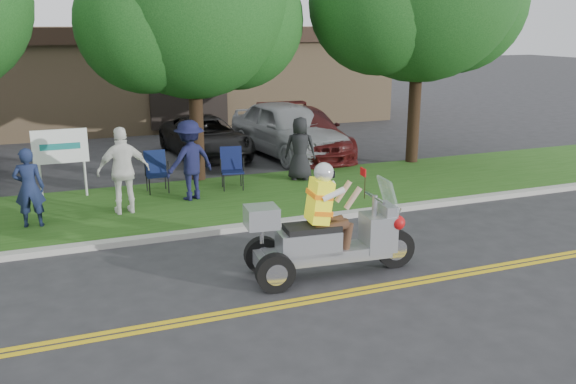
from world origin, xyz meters
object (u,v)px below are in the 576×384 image
object	(u,v)px
parked_car_mid	(205,137)
parked_car_far_right	(287,129)
spectator_adult_left	(29,188)
lawn_chair_a	(232,165)
lawn_chair_b	(156,169)
spectator_adult_right	(124,171)
parked_car_right	(303,132)
trike_scooter	(325,237)

from	to	relation	value
parked_car_mid	parked_car_far_right	size ratio (longest dim) A/B	0.88
spectator_adult_left	lawn_chair_a	bearing A→B (deg)	-155.01
lawn_chair_b	spectator_adult_left	bearing A→B (deg)	-147.17
spectator_adult_right	parked_car_far_right	world-z (taller)	spectator_adult_right
lawn_chair_b	parked_car_right	world-z (taller)	parked_car_right
spectator_adult_left	parked_car_far_right	bearing A→B (deg)	-138.50
spectator_adult_right	parked_car_right	xyz separation A→B (m)	(6.19, 4.70, -0.31)
lawn_chair_b	parked_car_mid	bearing A→B (deg)	60.94
spectator_adult_right	parked_car_right	world-z (taller)	spectator_adult_right
lawn_chair_a	spectator_adult_left	bearing A→B (deg)	-152.62
lawn_chair_a	spectator_adult_right	distance (m)	3.05
trike_scooter	spectator_adult_left	bearing A→B (deg)	142.23
spectator_adult_right	parked_car_far_right	size ratio (longest dim) A/B	0.37
spectator_adult_right	parked_car_right	distance (m)	7.77
parked_car_mid	lawn_chair_a	bearing A→B (deg)	-99.43
trike_scooter	spectator_adult_right	world-z (taller)	spectator_adult_right
spectator_adult_left	parked_car_mid	distance (m)	7.75
lawn_chair_a	lawn_chair_b	world-z (taller)	lawn_chair_a
parked_car_right	lawn_chair_a	bearing A→B (deg)	-130.51
parked_car_mid	spectator_adult_right	bearing A→B (deg)	-123.67
spectator_adult_left	parked_car_mid	size ratio (longest dim) A/B	0.36
lawn_chair_a	lawn_chair_b	xyz separation A→B (m)	(-1.83, 0.37, -0.02)
spectator_adult_left	parked_car_far_right	size ratio (longest dim) A/B	0.32
lawn_chair_b	spectator_adult_left	world-z (taller)	spectator_adult_left
parked_car_right	trike_scooter	bearing A→B (deg)	-106.76
spectator_adult_left	parked_car_far_right	distance (m)	9.13
lawn_chair_a	trike_scooter	bearing A→B (deg)	-80.50
lawn_chair_b	trike_scooter	bearing A→B (deg)	-73.68
spectator_adult_left	parked_car_far_right	world-z (taller)	parked_car_far_right
lawn_chair_a	parked_car_right	bearing A→B (deg)	55.66
lawn_chair_a	parked_car_mid	world-z (taller)	parked_car_mid
spectator_adult_left	spectator_adult_right	size ratio (longest dim) A/B	0.86
lawn_chair_b	parked_car_right	bearing A→B (deg)	30.82
trike_scooter	parked_car_right	distance (m)	9.84
spectator_adult_right	parked_car_mid	size ratio (longest dim) A/B	0.43
spectator_adult_right	trike_scooter	bearing A→B (deg)	117.61
lawn_chair_b	parked_car_mid	world-z (taller)	parked_car_mid
lawn_chair_b	parked_car_mid	xyz separation A→B (m)	(2.24, 4.02, -0.05)
spectator_adult_left	trike_scooter	bearing A→B (deg)	144.92
trike_scooter	lawn_chair_a	distance (m)	5.72
parked_car_mid	parked_car_right	distance (m)	3.14
lawn_chair_b	spectator_adult_right	distance (m)	1.88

